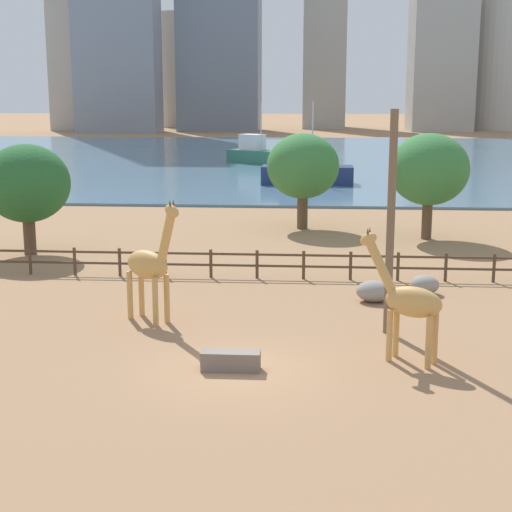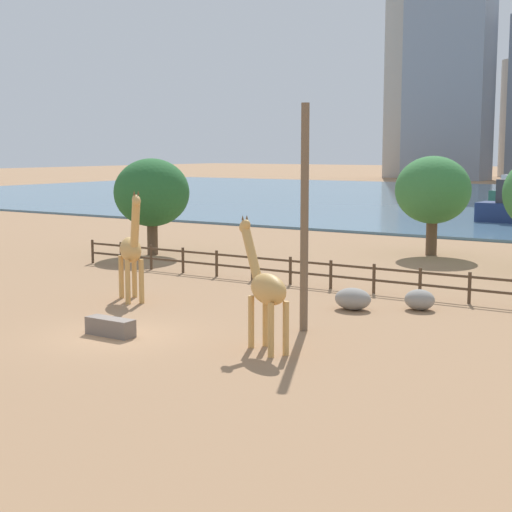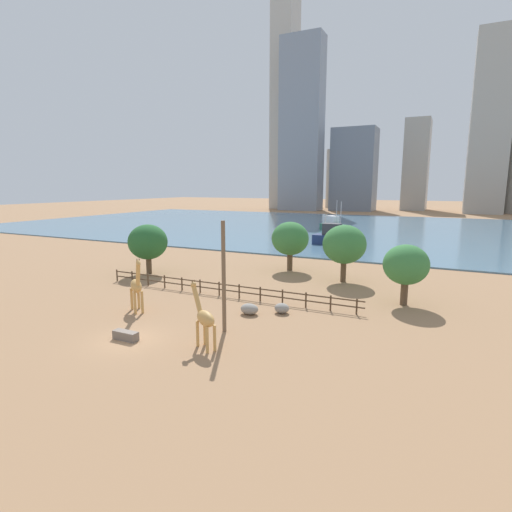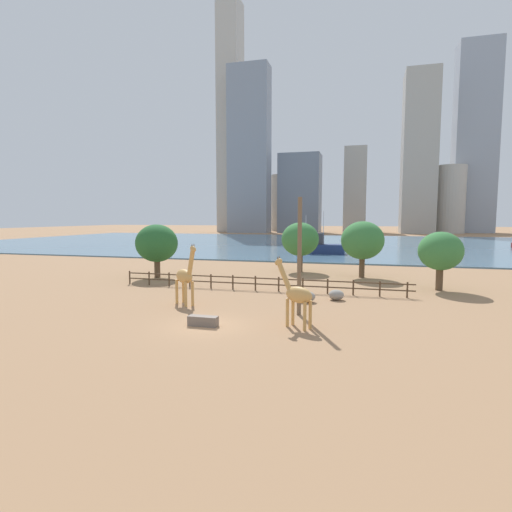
{
  "view_description": "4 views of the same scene",
  "coord_description": "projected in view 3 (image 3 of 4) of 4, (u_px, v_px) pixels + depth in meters",
  "views": [
    {
      "loc": [
        2.22,
        -22.68,
        8.35
      ],
      "look_at": [
        -0.11,
        8.84,
        1.7
      ],
      "focal_mm": 55.0,
      "sensor_mm": 36.0,
      "label": 1
    },
    {
      "loc": [
        17.99,
        -19.07,
        6.22
      ],
      "look_at": [
        -0.38,
        9.19,
        1.65
      ],
      "focal_mm": 55.0,
      "sensor_mm": 36.0,
      "label": 2
    },
    {
      "loc": [
        18.52,
        -18.86,
        10.08
      ],
      "look_at": [
        -2.38,
        24.11,
        1.66
      ],
      "focal_mm": 28.0,
      "sensor_mm": 36.0,
      "label": 3
    },
    {
      "loc": [
        9.02,
        -21.78,
        6.49
      ],
      "look_at": [
        -0.9,
        14.37,
        2.84
      ],
      "focal_mm": 28.0,
      "sensor_mm": 36.0,
      "label": 4
    }
  ],
  "objects": [
    {
      "name": "skyline_tower_far",
      "position": [
        354.0,
        170.0,
        162.41
      ],
      "size": [
        17.14,
        12.3,
        32.83
      ],
      "primitive_type": "cube",
      "color": "slate",
      "rests_on": "ground"
    },
    {
      "name": "boat_barge",
      "position": [
        334.0,
        226.0,
        88.22
      ],
      "size": [
        7.72,
        6.52,
        6.77
      ],
      "rotation": [
        0.0,
        0.0,
        5.67
      ],
      "color": "#337259",
      "rests_on": "harbor_water"
    },
    {
      "name": "skyline_tower_needle",
      "position": [
        416.0,
        165.0,
        166.15
      ],
      "size": [
        9.54,
        14.73,
        36.9
      ],
      "primitive_type": "cube",
      "color": "#ADA89E",
      "rests_on": "ground"
    },
    {
      "name": "tree_left_small",
      "position": [
        344.0,
        245.0,
        41.87
      ],
      "size": [
        4.54,
        4.54,
        6.06
      ],
      "color": "brown",
      "rests_on": "ground"
    },
    {
      "name": "skyline_block_right",
      "position": [
        285.0,
        92.0,
        173.62
      ],
      "size": [
        9.41,
        11.91,
        100.4
      ],
      "primitive_type": "cube",
      "color": "#B7B2A8",
      "rests_on": "ground"
    },
    {
      "name": "ground_plane",
      "position": [
        365.0,
        228.0,
        97.28
      ],
      "size": [
        400.0,
        400.0,
        0.0
      ],
      "primitive_type": "plane",
      "color": "#9E7551"
    },
    {
      "name": "boulder_by_pole",
      "position": [
        282.0,
        308.0,
        31.95
      ],
      "size": [
        1.19,
        1.08,
        0.81
      ],
      "primitive_type": "ellipsoid",
      "color": "gray",
      "rests_on": "ground"
    },
    {
      "name": "tree_right_tall",
      "position": [
        290.0,
        239.0,
        47.57
      ],
      "size": [
        4.43,
        4.43,
        5.88
      ],
      "color": "brown",
      "rests_on": "ground"
    },
    {
      "name": "harbor_water",
      "position": [
        362.0,
        228.0,
        94.6
      ],
      "size": [
        180.0,
        86.0,
        0.2
      ],
      "primitive_type": "cube",
      "color": "slate",
      "rests_on": "ground"
    },
    {
      "name": "enclosure_fence",
      "position": [
        221.0,
        288.0,
        36.98
      ],
      "size": [
        26.12,
        0.14,
        1.3
      ],
      "color": "#4C3826",
      "rests_on": "ground"
    },
    {
      "name": "giraffe_companion",
      "position": [
        136.0,
        286.0,
        31.98
      ],
      "size": [
        2.55,
        2.1,
        4.65
      ],
      "rotation": [
        0.0,
        0.0,
        5.64
      ],
      "color": "tan",
      "rests_on": "ground"
    },
    {
      "name": "skyline_tower_short",
      "position": [
        302.0,
        126.0,
        161.72
      ],
      "size": [
        16.89,
        8.92,
        68.23
      ],
      "primitive_type": "cube",
      "color": "gray",
      "rests_on": "ground"
    },
    {
      "name": "boulder_near_fence",
      "position": [
        249.0,
        309.0,
        31.66
      ],
      "size": [
        1.46,
        1.15,
        0.86
      ],
      "primitive_type": "ellipsoid",
      "color": "gray",
      "rests_on": "ground"
    },
    {
      "name": "tree_left_large",
      "position": [
        148.0,
        242.0,
        45.84
      ],
      "size": [
        4.48,
        4.48,
        5.73
      ],
      "color": "brown",
      "rests_on": "ground"
    },
    {
      "name": "boat_tug",
      "position": [
        336.0,
        238.0,
        67.7
      ],
      "size": [
        8.18,
        3.05,
        7.33
      ],
      "rotation": [
        0.0,
        0.0,
        6.27
      ],
      "color": "navy",
      "rests_on": "harbor_water"
    },
    {
      "name": "skyline_block_central",
      "position": [
        490.0,
        125.0,
        143.06
      ],
      "size": [
        12.83,
        14.22,
        63.43
      ],
      "primitive_type": "cube",
      "color": "#ADA89E",
      "rests_on": "ground"
    },
    {
      "name": "tree_center_broad",
      "position": [
        406.0,
        265.0,
        33.67
      ],
      "size": [
        3.79,
        3.79,
        5.22
      ],
      "color": "brown",
      "rests_on": "ground"
    },
    {
      "name": "giraffe_tall",
      "position": [
        204.0,
        318.0,
        24.84
      ],
      "size": [
        2.76,
        1.86,
        4.15
      ],
      "rotation": [
        0.0,
        0.0,
        2.63
      ],
      "color": "tan",
      "rests_on": "ground"
    },
    {
      "name": "skyline_block_wide",
      "position": [
        340.0,
        179.0,
        184.27
      ],
      "size": [
        12.43,
        12.43,
        26.42
      ],
      "primitive_type": "cylinder",
      "color": "#ADA89E",
      "rests_on": "ground"
    },
    {
      "name": "feeding_trough",
      "position": [
        126.0,
        336.0,
        26.4
      ],
      "size": [
        1.8,
        0.6,
        0.6
      ],
      "primitive_type": "cube",
      "color": "#72665B",
      "rests_on": "ground"
    },
    {
      "name": "utility_pole",
      "position": [
        224.0,
        277.0,
        27.31
      ],
      "size": [
        0.28,
        0.28,
        7.79
      ],
      "primitive_type": "cylinder",
      "color": "brown",
      "rests_on": "ground"
    }
  ]
}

